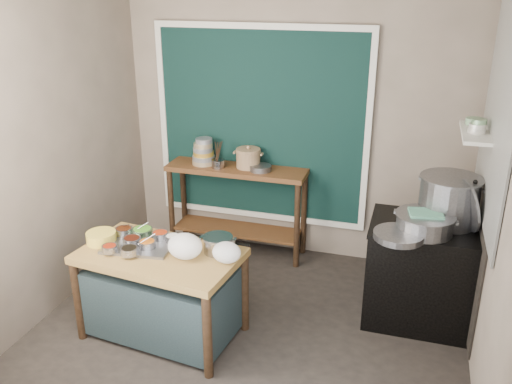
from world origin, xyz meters
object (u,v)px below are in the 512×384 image
(stock_pot, at_px, (449,200))
(saucepan, at_px, (218,244))
(utensil_cup, at_px, (218,164))
(steamer, at_px, (425,223))
(prep_table, at_px, (162,294))
(ceramic_crock, at_px, (248,159))
(condiment_tray, at_px, (139,245))
(yellow_basin, at_px, (101,237))
(stove_block, at_px, (422,274))
(back_counter, at_px, (237,210))

(stock_pot, bearing_deg, saucepan, -154.68)
(saucepan, height_order, utensil_cup, utensil_cup)
(stock_pot, relative_size, steamer, 1.07)
(prep_table, relative_size, ceramic_crock, 4.74)
(ceramic_crock, height_order, stock_pot, stock_pot)
(ceramic_crock, bearing_deg, condiment_tray, -104.86)
(yellow_basin, xyz_separation_m, ceramic_crock, (0.74, 1.59, 0.24))
(ceramic_crock, distance_m, stock_pot, 2.03)
(prep_table, distance_m, stove_block, 2.17)
(condiment_tray, height_order, stock_pot, stock_pot)
(prep_table, distance_m, yellow_basin, 0.67)
(prep_table, height_order, yellow_basin, yellow_basin)
(stock_pot, bearing_deg, prep_table, -155.98)
(stove_block, relative_size, stock_pot, 1.78)
(saucepan, height_order, steamer, steamer)
(stove_block, distance_m, condiment_tray, 2.36)
(utensil_cup, distance_m, ceramic_crock, 0.31)
(stove_block, bearing_deg, prep_table, -156.97)
(utensil_cup, bearing_deg, steamer, -21.77)
(prep_table, distance_m, back_counter, 1.59)
(prep_table, height_order, stock_pot, stock_pot)
(stove_block, height_order, steamer, steamer)
(saucepan, relative_size, utensil_cup, 1.71)
(stock_pot, bearing_deg, back_counter, 162.81)
(prep_table, xyz_separation_m, back_counter, (0.10, 1.58, 0.10))
(prep_table, xyz_separation_m, stove_block, (2.00, 0.85, 0.05))
(back_counter, xyz_separation_m, stove_block, (1.90, -0.73, -0.05))
(utensil_cup, relative_size, stock_pot, 0.28)
(prep_table, bearing_deg, steamer, 26.26)
(utensil_cup, xyz_separation_m, steamer, (2.04, -0.81, -0.04))
(condiment_tray, bearing_deg, prep_table, -14.94)
(stove_block, bearing_deg, ceramic_crock, 156.75)
(prep_table, xyz_separation_m, condiment_tray, (-0.20, 0.05, 0.39))
(stove_block, distance_m, utensil_cup, 2.25)
(ceramic_crock, bearing_deg, steamer, -27.52)
(back_counter, xyz_separation_m, saucepan, (0.34, -1.43, 0.34))
(back_counter, distance_m, saucepan, 1.51)
(prep_table, relative_size, saucepan, 5.16)
(prep_table, distance_m, condiment_tray, 0.44)
(prep_table, height_order, stove_block, stove_block)
(yellow_basin, relative_size, saucepan, 0.99)
(prep_table, bearing_deg, saucepan, 25.19)
(steamer, bearing_deg, condiment_tray, -163.20)
(back_counter, height_order, ceramic_crock, ceramic_crock)
(stove_block, relative_size, yellow_basin, 3.77)
(prep_table, relative_size, steamer, 2.65)
(stove_block, height_order, saucepan, saucepan)
(back_counter, height_order, steamer, steamer)
(prep_table, relative_size, utensil_cup, 8.84)
(condiment_tray, relative_size, yellow_basin, 2.24)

